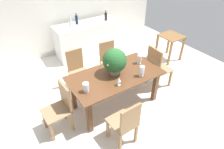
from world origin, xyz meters
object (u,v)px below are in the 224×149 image
at_px(crystal_vase_center_near, 140,58).
at_px(crystal_vase_left, 86,87).
at_px(crystal_vase_right, 142,70).
at_px(chair_head_end, 61,106).
at_px(chair_near_left, 126,123).
at_px(chair_far_left, 78,69).
at_px(kitchen_counter, 87,39).
at_px(wine_bottle_amber, 70,21).
at_px(dining_table, 115,80).
at_px(chair_far_right, 109,59).
at_px(chair_foot_end, 157,66).
at_px(wine_glass, 119,80).
at_px(flower_centerpiece, 115,61).
at_px(wine_bottle_tall, 106,16).
at_px(side_table, 170,41).
at_px(wine_bottle_green, 77,20).

bearing_deg(crystal_vase_center_near, crystal_vase_left, -170.77).
bearing_deg(crystal_vase_right, chair_head_end, 168.38).
bearing_deg(chair_near_left, chair_far_left, -91.98).
distance_m(kitchen_counter, wine_bottle_amber, 0.74).
xyz_separation_m(dining_table, crystal_vase_right, (0.39, -0.31, 0.26)).
bearing_deg(crystal_vase_center_near, chair_far_right, 105.74).
xyz_separation_m(chair_foot_end, kitchen_counter, (-0.59, 2.29, -0.08)).
bearing_deg(chair_head_end, chair_foot_end, 86.80).
bearing_deg(wine_glass, flower_centerpiece, 67.93).
relative_size(chair_far_left, chair_far_right, 1.01).
xyz_separation_m(dining_table, wine_bottle_amber, (0.10, 2.36, 0.45)).
bearing_deg(wine_glass, dining_table, 66.90).
height_order(chair_near_left, wine_glass, chair_near_left).
relative_size(chair_far_right, wine_glass, 5.81).
xyz_separation_m(chair_far_left, crystal_vase_left, (-0.29, -1.06, 0.34)).
relative_size(dining_table, kitchen_counter, 0.98).
distance_m(chair_foot_end, flower_centerpiece, 1.21).
xyz_separation_m(chair_foot_end, crystal_vase_left, (-1.82, -0.15, 0.31)).
height_order(dining_table, chair_far_left, chair_far_left).
distance_m(dining_table, wine_bottle_tall, 2.52).
relative_size(dining_table, chair_head_end, 1.93).
height_order(chair_far_left, crystal_vase_right, crystal_vase_right).
distance_m(dining_table, chair_foot_end, 1.13).
height_order(dining_table, wine_bottle_tall, wine_bottle_tall).
xyz_separation_m(flower_centerpiece, side_table, (2.33, 0.69, -0.48)).
relative_size(crystal_vase_left, wine_glass, 1.10).
relative_size(chair_near_left, crystal_vase_right, 4.26).
relative_size(chair_head_end, crystal_vase_center_near, 4.83).
height_order(flower_centerpiece, crystal_vase_left, flower_centerpiece).
height_order(wine_glass, wine_bottle_amber, wine_bottle_amber).
bearing_deg(kitchen_counter, crystal_vase_left, -116.78).
distance_m(wine_bottle_tall, wine_bottle_amber, 1.05).
bearing_deg(kitchen_counter, dining_table, -103.16).
bearing_deg(crystal_vase_right, flower_centerpiece, 137.02).
height_order(chair_near_left, side_table, chair_near_left).
bearing_deg(crystal_vase_center_near, wine_bottle_amber, 103.41).
bearing_deg(flower_centerpiece, wine_glass, -112.07).
bearing_deg(dining_table, wine_bottle_green, 82.81).
xyz_separation_m(crystal_vase_left, kitchen_counter, (1.23, 2.44, -0.38)).
bearing_deg(chair_far_left, flower_centerpiece, -63.69).
bearing_deg(crystal_vase_center_near, flower_centerpiece, -177.80).
relative_size(chair_near_left, wine_bottle_tall, 3.32).
xyz_separation_m(chair_head_end, flower_centerpiece, (1.15, 0.04, 0.52)).
height_order(crystal_vase_left, crystal_vase_right, crystal_vase_right).
relative_size(chair_near_left, wine_glass, 5.72).
distance_m(flower_centerpiece, kitchen_counter, 2.38).
height_order(crystal_vase_left, wine_glass, crystal_vase_left).
distance_m(chair_foot_end, crystal_vase_right, 0.86).
bearing_deg(chair_near_left, wine_bottle_tall, -118.43).
distance_m(chair_far_right, crystal_vase_right, 1.27).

